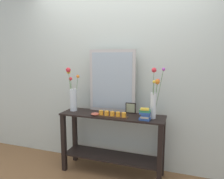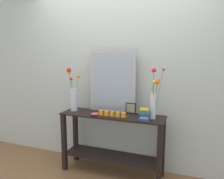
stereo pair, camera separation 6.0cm
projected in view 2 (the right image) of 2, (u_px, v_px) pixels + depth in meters
The scene contains 10 objects.
ground_plane at pixel (112, 173), 2.81m from camera, with size 7.00×6.00×0.02m, color brown.
wall_back at pixel (120, 70), 2.89m from camera, with size 6.40×0.08×2.70m, color beige.
console_table at pixel (112, 137), 2.74m from camera, with size 1.34×0.38×0.80m.
mirror_leaning at pixel (112, 81), 2.79m from camera, with size 0.64×0.03×0.83m.
tall_vase_left at pixel (73, 95), 2.86m from camera, with size 0.20×0.17×0.59m.
vase_right at pixel (154, 98), 2.48m from camera, with size 0.16×0.21×0.61m.
candle_tray at pixel (112, 115), 2.58m from camera, with size 0.39×0.09×0.07m.
picture_frame_small at pixel (131, 108), 2.74m from camera, with size 0.13×0.01×0.14m.
decorative_bowl at pixel (95, 114), 2.65m from camera, with size 0.11×0.11×0.03m.
book_stack at pixel (145, 115), 2.43m from camera, with size 0.13×0.10×0.14m.
Camera 2 is at (0.91, -2.45, 1.53)m, focal length 33.69 mm.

